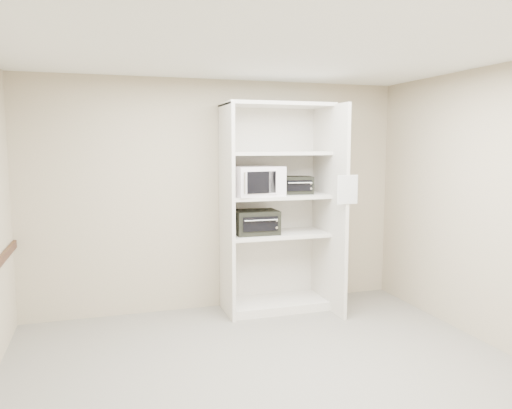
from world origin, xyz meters
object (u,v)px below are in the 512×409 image
object	(u,v)px
toaster_oven_upper	(296,185)
microwave	(256,181)
shelving_unit	(280,215)
toaster_oven_lower	(256,222)

from	to	relation	value
toaster_oven_upper	microwave	bearing A→B (deg)	-167.13
shelving_unit	toaster_oven_lower	distance (m)	0.31
toaster_oven_lower	shelving_unit	bearing A→B (deg)	3.67
shelving_unit	microwave	world-z (taller)	shelving_unit
toaster_oven_upper	shelving_unit	bearing A→B (deg)	-172.22
shelving_unit	toaster_oven_upper	distance (m)	0.40
toaster_oven_lower	toaster_oven_upper	bearing A→B (deg)	3.44
microwave	toaster_oven_lower	bearing A→B (deg)	67.61
microwave	toaster_oven_upper	distance (m)	0.52
microwave	toaster_oven_upper	world-z (taller)	microwave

